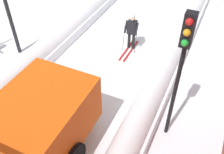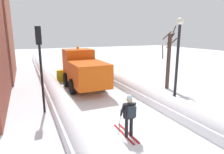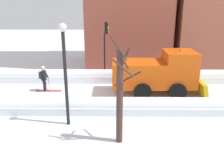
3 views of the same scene
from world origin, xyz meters
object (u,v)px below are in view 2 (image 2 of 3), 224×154
Objects in this scene: plow_truck at (83,70)px; traffic_light_pole at (40,53)px; street_lamp at (178,50)px; skier at (129,114)px; bare_tree_near at (168,60)px.

plow_truck is 1.33× the size of traffic_light_pole.
street_lamp is at bearing -12.36° from traffic_light_pole.
street_lamp is (7.54, -1.65, 0.04)m from traffic_light_pole.
skier is 8.08m from bare_tree_near.
bare_tree_near is (1.53, 2.56, -0.98)m from street_lamp.
bare_tree_near reaches higher than skier.
plow_truck reaches higher than skier.
bare_tree_near is at bearing 39.48° from skier.
bare_tree_near is at bearing -24.46° from plow_truck.
street_lamp is at bearing 28.52° from skier.
plow_truck is at bearing 87.53° from skier.
plow_truck is 6.45m from bare_tree_near.
skier is (-0.33, -7.74, -0.48)m from plow_truck.
street_lamp reaches higher than traffic_light_pole.
traffic_light_pole reaches higher than plow_truck.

